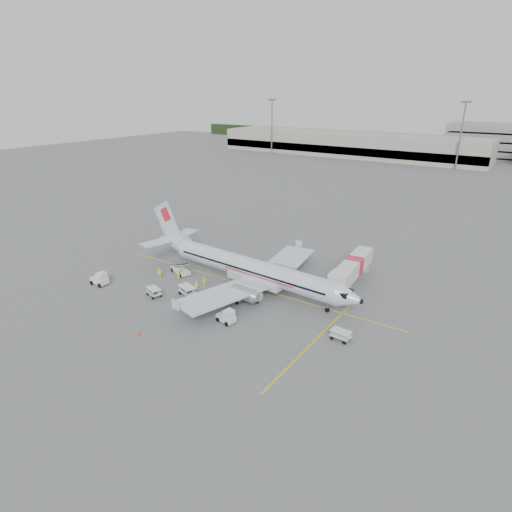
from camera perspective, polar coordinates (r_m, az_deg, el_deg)
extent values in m
plane|color=#56595B|center=(59.36, -1.08, -4.00)|extent=(360.00, 360.00, 0.00)
cube|color=yellow|center=(59.36, -1.08, -4.00)|extent=(44.00, 0.20, 0.01)
cube|color=yellow|center=(47.04, 7.50, -11.46)|extent=(0.20, 20.00, 0.01)
cone|color=#EB4003|center=(48.25, 11.97, -10.47)|extent=(0.35, 0.35, 0.57)
cone|color=#EB4003|center=(73.15, 10.65, 0.82)|extent=(0.34, 0.34, 0.55)
cone|color=#EB4003|center=(49.56, -15.45, -9.85)|extent=(0.40, 0.40, 0.65)
imported|color=#BBE21E|center=(57.85, -7.96, -4.05)|extent=(0.68, 0.58, 1.58)
imported|color=#BBE21E|center=(62.69, -12.78, -2.29)|extent=(0.98, 0.87, 1.69)
imported|color=#BBE21E|center=(62.29, -10.25, -2.29)|extent=(0.75, 1.12, 1.62)
imported|color=#BBE21E|center=(59.00, -6.92, -3.45)|extent=(1.04, 0.71, 1.64)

